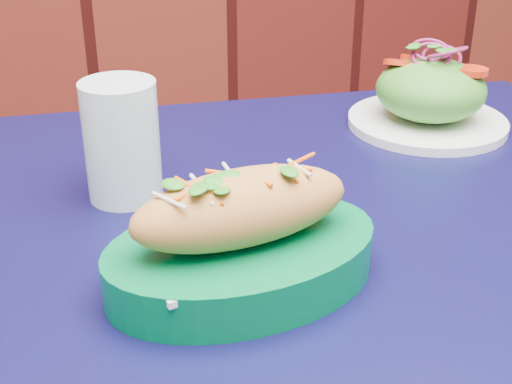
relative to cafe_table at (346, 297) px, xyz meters
name	(u,v)px	position (x,y,z in m)	size (l,w,h in m)	color
cafe_table	(346,297)	(0.00, 0.00, 0.00)	(0.89, 0.89, 0.75)	black
banh_mi_basket	(242,239)	(-0.14, -0.06, 0.13)	(0.26, 0.19, 0.11)	#006332
salad_plate	(430,96)	(0.22, 0.22, 0.13)	(0.21, 0.21, 0.11)	white
water_glass	(122,141)	(-0.20, 0.14, 0.15)	(0.08, 0.08, 0.13)	silver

